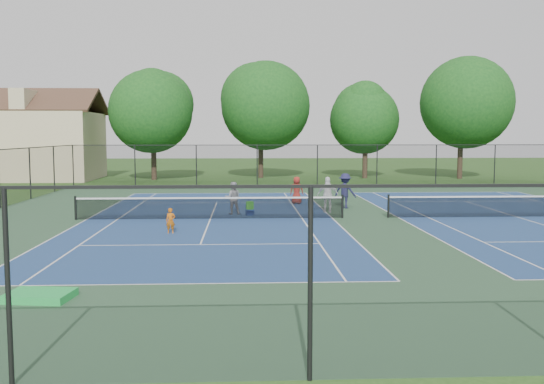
{
  "coord_description": "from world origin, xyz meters",
  "views": [
    {
      "loc": [
        -5.5,
        -26.96,
        3.77
      ],
      "look_at": [
        -4.28,
        -1.0,
        1.3
      ],
      "focal_mm": 40.0,
      "sensor_mm": 36.0,
      "label": 1
    }
  ],
  "objects_px": {
    "tree_back_d": "(462,98)",
    "bystander_a": "(328,195)",
    "instructor": "(233,198)",
    "bystander_c": "(297,190)",
    "tree_back_b": "(261,102)",
    "ball_crate": "(250,212)",
    "child_player": "(171,221)",
    "tree_back_a": "(153,107)",
    "clapboard_house": "(36,143)",
    "tree_back_c": "(366,115)",
    "bystander_b": "(345,191)",
    "ball_hopper": "(250,205)"
  },
  "relations": [
    {
      "from": "bystander_b",
      "to": "bystander_c",
      "type": "xyz_separation_m",
      "value": [
        -2.3,
        2.07,
        -0.15
      ]
    },
    {
      "from": "child_player",
      "to": "bystander_c",
      "type": "distance_m",
      "value": 11.19
    },
    {
      "from": "bystander_c",
      "to": "tree_back_a",
      "type": "bearing_deg",
      "value": -50.74
    },
    {
      "from": "child_player",
      "to": "tree_back_d",
      "type": "bearing_deg",
      "value": 50.46
    },
    {
      "from": "tree_back_d",
      "to": "clapboard_house",
      "type": "distance_m",
      "value": 36.21
    },
    {
      "from": "child_player",
      "to": "clapboard_house",
      "type": "bearing_deg",
      "value": 114.76
    },
    {
      "from": "tree_back_c",
      "to": "bystander_a",
      "type": "bearing_deg",
      "value": -105.64
    },
    {
      "from": "bystander_a",
      "to": "clapboard_house",
      "type": "bearing_deg",
      "value": -43.83
    },
    {
      "from": "bystander_c",
      "to": "bystander_b",
      "type": "bearing_deg",
      "value": 147.68
    },
    {
      "from": "bystander_a",
      "to": "bystander_b",
      "type": "distance_m",
      "value": 1.95
    },
    {
      "from": "instructor",
      "to": "bystander_b",
      "type": "relative_size",
      "value": 0.86
    },
    {
      "from": "tree_back_b",
      "to": "bystander_b",
      "type": "bearing_deg",
      "value": -80.64
    },
    {
      "from": "tree_back_d",
      "to": "ball_hopper",
      "type": "distance_m",
      "value": 29.86
    },
    {
      "from": "bystander_a",
      "to": "bystander_c",
      "type": "xyz_separation_m",
      "value": [
        -1.19,
        3.67,
        -0.12
      ]
    },
    {
      "from": "tree_back_a",
      "to": "ball_hopper",
      "type": "relative_size",
      "value": 25.13
    },
    {
      "from": "clapboard_house",
      "to": "child_player",
      "type": "xyz_separation_m",
      "value": [
        14.7,
        -28.91,
        -2.6
      ]
    },
    {
      "from": "child_player",
      "to": "ball_hopper",
      "type": "xyz_separation_m",
      "value": [
        3.08,
        5.12,
        -0.02
      ]
    },
    {
      "from": "tree_back_a",
      "to": "clapboard_house",
      "type": "relative_size",
      "value": 0.85
    },
    {
      "from": "ball_crate",
      "to": "tree_back_b",
      "type": "bearing_deg",
      "value": 87.18
    },
    {
      "from": "tree_back_a",
      "to": "clapboard_house",
      "type": "distance_m",
      "value": 10.47
    },
    {
      "from": "clapboard_house",
      "to": "instructor",
      "type": "bearing_deg",
      "value": -54.04
    },
    {
      "from": "bystander_b",
      "to": "bystander_c",
      "type": "relative_size",
      "value": 1.19
    },
    {
      "from": "clapboard_house",
      "to": "ball_hopper",
      "type": "bearing_deg",
      "value": -53.23
    },
    {
      "from": "bystander_c",
      "to": "tree_back_c",
      "type": "bearing_deg",
      "value": -101.9
    },
    {
      "from": "ball_crate",
      "to": "bystander_a",
      "type": "bearing_deg",
      "value": 12.44
    },
    {
      "from": "clapboard_house",
      "to": "bystander_a",
      "type": "relative_size",
      "value": 6.22
    },
    {
      "from": "child_player",
      "to": "instructor",
      "type": "bearing_deg",
      "value": 65.29
    },
    {
      "from": "instructor",
      "to": "bystander_c",
      "type": "xyz_separation_m",
      "value": [
        3.4,
        4.14,
        -0.02
      ]
    },
    {
      "from": "bystander_c",
      "to": "bystander_a",
      "type": "bearing_deg",
      "value": 117.66
    },
    {
      "from": "tree_back_c",
      "to": "child_player",
      "type": "distance_m",
      "value": 32.21
    },
    {
      "from": "bystander_c",
      "to": "instructor",
      "type": "bearing_deg",
      "value": 60.23
    },
    {
      "from": "bystander_c",
      "to": "tree_back_d",
      "type": "bearing_deg",
      "value": -120.86
    },
    {
      "from": "tree_back_a",
      "to": "bystander_a",
      "type": "bearing_deg",
      "value": -62.2
    },
    {
      "from": "tree_back_a",
      "to": "tree_back_b",
      "type": "xyz_separation_m",
      "value": [
        9.0,
        2.0,
        0.56
      ]
    },
    {
      "from": "bystander_a",
      "to": "tree_back_c",
      "type": "bearing_deg",
      "value": -102.7
    },
    {
      "from": "tree_back_a",
      "to": "child_player",
      "type": "xyz_separation_m",
      "value": [
        4.7,
        -27.91,
        -5.55
      ]
    },
    {
      "from": "clapboard_house",
      "to": "child_player",
      "type": "bearing_deg",
      "value": -63.05
    },
    {
      "from": "child_player",
      "to": "instructor",
      "type": "relative_size",
      "value": 0.63
    },
    {
      "from": "ball_crate",
      "to": "tree_back_d",
      "type": "bearing_deg",
      "value": 51.35
    },
    {
      "from": "bystander_b",
      "to": "clapboard_house",
      "type": "bearing_deg",
      "value": -8.23
    },
    {
      "from": "tree_back_c",
      "to": "ball_hopper",
      "type": "relative_size",
      "value": 23.05
    },
    {
      "from": "tree_back_d",
      "to": "bystander_a",
      "type": "relative_size",
      "value": 5.97
    },
    {
      "from": "tree_back_d",
      "to": "bystander_c",
      "type": "bearing_deg",
      "value": -130.52
    },
    {
      "from": "instructor",
      "to": "ball_hopper",
      "type": "height_order",
      "value": "instructor"
    },
    {
      "from": "instructor",
      "to": "bystander_c",
      "type": "bearing_deg",
      "value": -131.16
    },
    {
      "from": "tree_back_d",
      "to": "child_player",
      "type": "height_order",
      "value": "tree_back_d"
    },
    {
      "from": "tree_back_d",
      "to": "tree_back_b",
      "type": "bearing_deg",
      "value": 173.29
    },
    {
      "from": "instructor",
      "to": "tree_back_b",
      "type": "bearing_deg",
      "value": -96.46
    },
    {
      "from": "clapboard_house",
      "to": "ball_crate",
      "type": "relative_size",
      "value": 29.5
    },
    {
      "from": "tree_back_a",
      "to": "bystander_b",
      "type": "distance_m",
      "value": 24.52
    }
  ]
}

